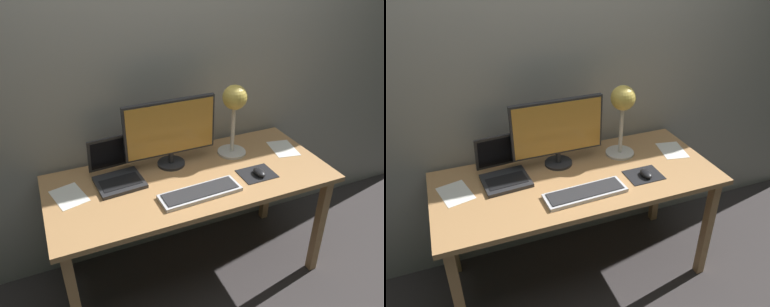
% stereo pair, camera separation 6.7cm
% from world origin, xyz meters
% --- Properties ---
extents(ground_plane, '(4.80, 4.80, 0.00)m').
position_xyz_m(ground_plane, '(0.00, 0.00, 0.00)').
color(ground_plane, '#383333').
rests_on(ground_plane, ground).
extents(back_wall, '(4.80, 0.06, 2.60)m').
position_xyz_m(back_wall, '(0.00, 0.40, 1.30)').
color(back_wall, '#9E998E').
rests_on(back_wall, ground).
extents(desk, '(1.60, 0.70, 0.74)m').
position_xyz_m(desk, '(0.00, 0.00, 0.66)').
color(desk, tan).
rests_on(desk, ground).
extents(monitor, '(0.54, 0.16, 0.41)m').
position_xyz_m(monitor, '(-0.06, 0.17, 0.97)').
color(monitor, '#28282B').
rests_on(monitor, desk).
extents(keyboard_main, '(0.45, 0.16, 0.03)m').
position_xyz_m(keyboard_main, '(-0.02, -0.18, 0.75)').
color(keyboard_main, silver).
rests_on(keyboard_main, desk).
extents(laptop, '(0.27, 0.29, 0.24)m').
position_xyz_m(laptop, '(-0.39, 0.15, 0.81)').
color(laptop, '#28282B').
rests_on(laptop, desk).
extents(desk_lamp, '(0.18, 0.18, 0.44)m').
position_xyz_m(desk_lamp, '(0.34, 0.15, 1.06)').
color(desk_lamp, beige).
rests_on(desk_lamp, desk).
extents(mousepad, '(0.20, 0.16, 0.00)m').
position_xyz_m(mousepad, '(0.35, -0.13, 0.74)').
color(mousepad, black).
rests_on(mousepad, desk).
extents(mouse, '(0.06, 0.10, 0.03)m').
position_xyz_m(mouse, '(0.36, -0.14, 0.76)').
color(mouse, black).
rests_on(mouse, mousepad).
extents(paper_sheet_near_mouse, '(0.19, 0.23, 0.00)m').
position_xyz_m(paper_sheet_near_mouse, '(0.67, 0.06, 0.74)').
color(paper_sheet_near_mouse, white).
rests_on(paper_sheet_near_mouse, desk).
extents(paper_sheet_by_keyboard, '(0.20, 0.24, 0.00)m').
position_xyz_m(paper_sheet_by_keyboard, '(-0.66, 0.08, 0.74)').
color(paper_sheet_by_keyboard, white).
rests_on(paper_sheet_by_keyboard, desk).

